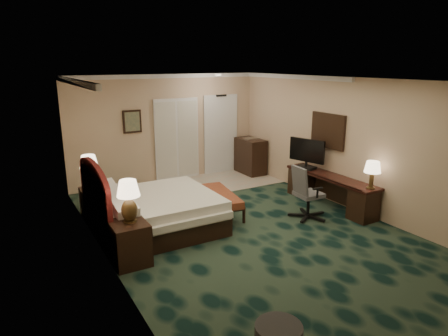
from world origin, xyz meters
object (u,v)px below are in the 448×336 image
bed_bench (220,204)px  minibar (250,156)px  nightstand_far (93,202)px  desk (330,191)px  lamp_near (129,201)px  tv (307,154)px  lamp_far (90,172)px  bed (158,213)px  nightstand_near (130,243)px  desk_chair (309,192)px

bed_bench → minibar: bearing=55.1°
nightstand_far → desk: desk is taller
nightstand_far → lamp_near: (0.08, -2.30, 0.71)m
tv → nightstand_far: bearing=147.9°
lamp_far → bed_bench: 2.65m
tv → minibar: bearing=73.3°
nightstand_far → minibar: minibar is taller
bed → minibar: 4.29m
minibar → nightstand_far: bearing=-167.1°
nightstand_near → tv: bearing=13.6°
nightstand_near → bed_bench: bearing=25.9°
nightstand_near → lamp_far: (-0.06, 2.34, 0.56)m
nightstand_far → minibar: size_ratio=0.57×
nightstand_near → desk: (4.45, 0.34, 0.00)m
minibar → lamp_near: bearing=-142.8°
nightstand_far → desk_chair: bearing=-32.1°
lamp_near → lamp_far: (-0.09, 2.31, -0.09)m
bed_bench → minibar: (2.25, 2.30, 0.25)m
lamp_near → minibar: bearing=37.2°
bed → lamp_far: lamp_far is taller
lamp_far → nightstand_near: bearing=-88.6°
desk → lamp_far: bearing=156.0°
bed → nightstand_far: 1.60m
bed → bed_bench: bearing=2.5°
lamp_far → nightstand_far: bearing=-48.2°
lamp_far → tv: size_ratio=0.79×
nightstand_far → desk: size_ratio=0.24×
nightstand_far → tv: 4.67m
nightstand_far → lamp_far: lamp_far is taller
nightstand_near → bed_bench: size_ratio=0.47×
nightstand_far → lamp_near: bearing=-88.0°
bed → nightstand_far: bearing=123.3°
nightstand_far → tv: (4.44, -1.26, 0.73)m
desk → lamp_near: bearing=-176.0°
lamp_far → bed_bench: (2.22, -1.29, -0.66)m
lamp_far → desk_chair: 4.33m
lamp_near → bed: bearing=50.3°
nightstand_far → desk_chair: (3.64, -2.28, 0.26)m
bed → lamp_near: (-0.80, -0.96, 0.66)m
lamp_near → bed_bench: bearing=25.7°
lamp_far → bed_bench: lamp_far is taller
nightstand_far → tv: bearing=-15.9°
desk → tv: size_ratio=2.67×
minibar → bed_bench: bearing=-134.4°
bed_bench → desk: size_ratio=0.60×
desk_chair → bed: bearing=164.8°
desk_chair → minibar: desk_chair is taller
bed_bench → desk: 2.39m
bed_bench → desk_chair: bearing=-25.5°
lamp_near → tv: size_ratio=0.75×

